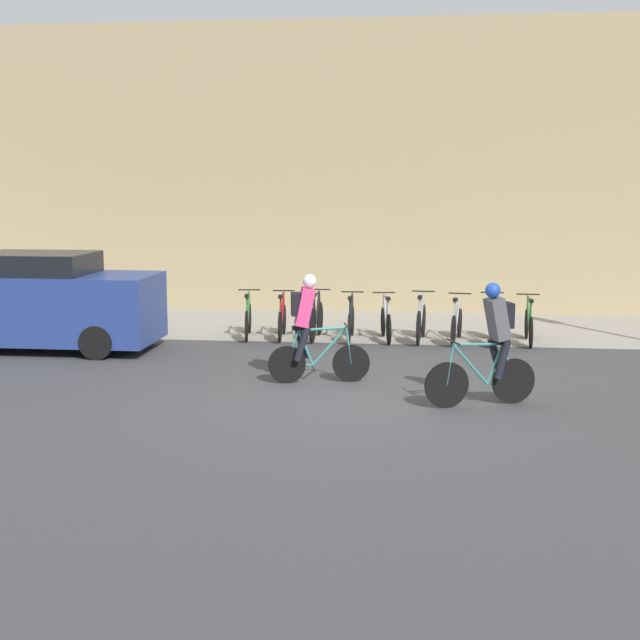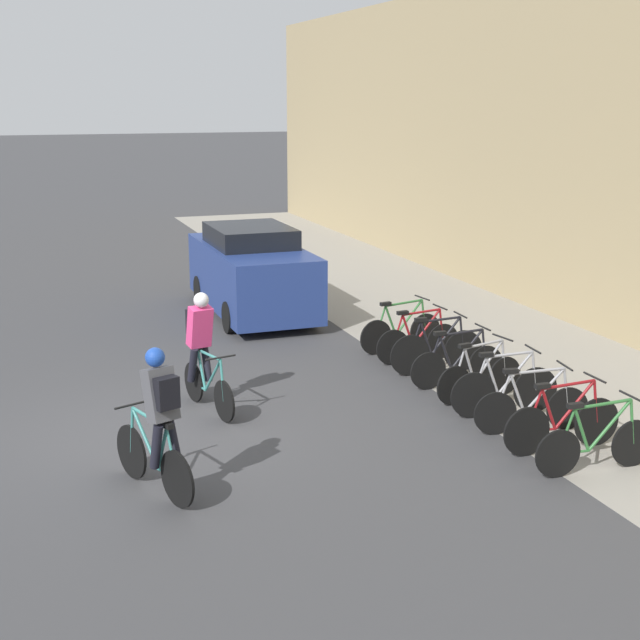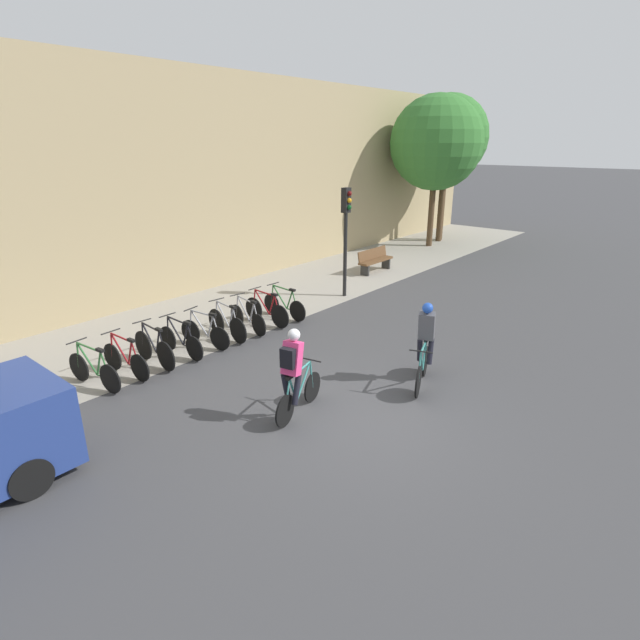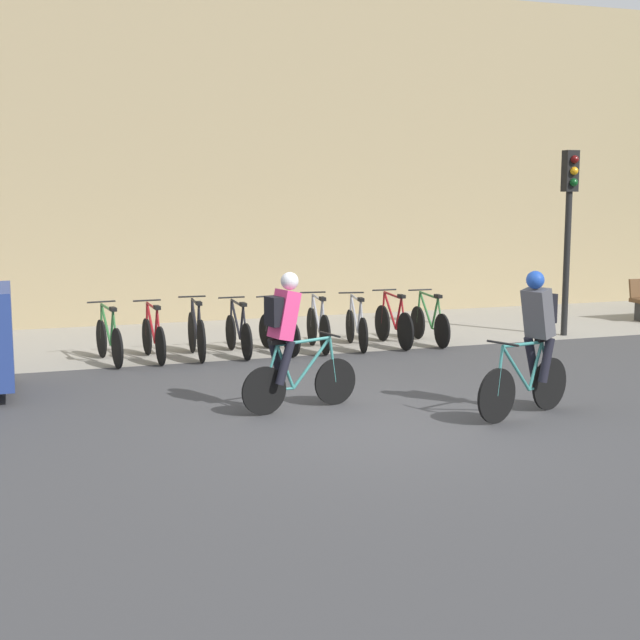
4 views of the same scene
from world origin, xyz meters
name	(u,v)px [view 3 (image 3 of 4)]	position (x,y,z in m)	size (l,w,h in m)	color
ground	(362,417)	(0.00, 0.00, 0.00)	(200.00, 200.00, 0.00)	#3D3D3F
kerb_strip	(156,332)	(0.00, 6.75, 0.00)	(44.00, 4.50, 0.01)	gray
building_facade	(89,192)	(0.00, 9.30, 3.51)	(44.00, 0.60, 7.02)	tan
cyclist_pink	(294,371)	(-0.80, 0.95, 0.95)	(1.60, 0.57, 1.74)	black
cyclist_grey	(425,341)	(2.00, -0.15, 0.95)	(1.59, 0.69, 1.77)	black
parked_bike_0	(94,370)	(-2.57, 4.94, 0.39)	(0.46, 1.66, 0.95)	black
parked_bike_1	(125,359)	(-1.86, 4.94, 0.38)	(0.46, 1.61, 0.94)	black
parked_bike_2	(154,348)	(-1.15, 4.95, 0.41)	(0.46, 1.65, 0.98)	black
parked_bike_3	(181,340)	(-0.45, 4.94, 0.38)	(0.46, 1.63, 0.94)	black
parked_bike_4	(205,332)	(0.26, 4.94, 0.38)	(0.46, 1.56, 0.94)	black
parked_bike_5	(227,324)	(0.97, 4.95, 0.40)	(0.46, 1.65, 0.97)	black
parked_bike_6	(248,317)	(1.68, 4.94, 0.38)	(0.46, 1.64, 0.94)	black
parked_bike_7	(267,310)	(2.38, 4.94, 0.40)	(0.46, 1.71, 0.96)	black
parked_bike_8	(284,305)	(3.09, 4.94, 0.38)	(0.46, 1.67, 0.94)	black
traffic_light_pole	(346,222)	(5.91, 4.89, 2.41)	(0.26, 0.30, 3.47)	black
bench	(375,260)	(9.22, 5.96, 0.47)	(1.82, 0.44, 0.89)	brown
street_tree_0	(446,138)	(16.58, 7.03, 4.95)	(3.93, 3.93, 6.93)	#4C3823
street_tree_1	(436,143)	(15.16, 6.80, 4.72)	(4.24, 4.24, 6.85)	#4C3823
street_tree_2	(448,136)	(16.96, 7.17, 5.03)	(3.88, 3.88, 6.99)	#4C3823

